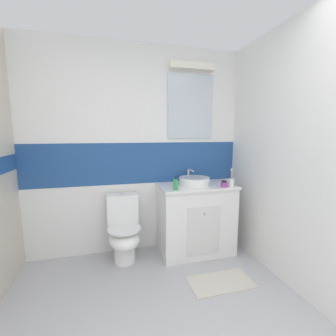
# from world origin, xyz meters

# --- Properties ---
(ground_plane) EXTENTS (3.20, 3.48, 0.04)m
(ground_plane) POSITION_xyz_m (0.00, 1.20, -0.02)
(ground_plane) COLOR #B2B2B7
(wall_back_tiled) EXTENTS (3.20, 0.20, 2.50)m
(wall_back_tiled) POSITION_xyz_m (0.01, 2.45, 1.26)
(wall_back_tiled) COLOR white
(wall_back_tiled) RESTS_ON ground_plane
(wall_right_plain) EXTENTS (0.10, 3.48, 2.50)m
(wall_right_plain) POSITION_xyz_m (1.35, 1.20, 1.25)
(wall_right_plain) COLOR white
(wall_right_plain) RESTS_ON ground_plane
(vanity_cabinet) EXTENTS (0.90, 0.53, 0.85)m
(vanity_cabinet) POSITION_xyz_m (0.68, 2.15, 0.43)
(vanity_cabinet) COLOR white
(vanity_cabinet) RESTS_ON ground_plane
(sink_basin) EXTENTS (0.36, 0.41, 0.17)m
(sink_basin) POSITION_xyz_m (0.65, 2.16, 0.90)
(sink_basin) COLOR white
(sink_basin) RESTS_ON vanity_cabinet
(toilet) EXTENTS (0.37, 0.50, 0.77)m
(toilet) POSITION_xyz_m (-0.20, 2.16, 0.36)
(toilet) COLOR white
(toilet) RESTS_ON ground_plane
(toothbrush_cup) EXTENTS (0.07, 0.07, 0.21)m
(toothbrush_cup) POSITION_xyz_m (1.03, 1.95, 0.91)
(toothbrush_cup) COLOR white
(toothbrush_cup) RESTS_ON vanity_cabinet
(soap_dispenser) EXTENTS (0.05, 0.05, 0.16)m
(soap_dispenser) POSITION_xyz_m (0.36, 1.97, 0.91)
(soap_dispenser) COLOR green
(soap_dispenser) RESTS_ON vanity_cabinet
(hair_gel_jar) EXTENTS (0.08, 0.08, 0.08)m
(hair_gel_jar) POSITION_xyz_m (0.94, 1.95, 0.88)
(hair_gel_jar) COLOR #993F99
(hair_gel_jar) RESTS_ON vanity_cabinet
(bath_mat) EXTENTS (0.63, 0.33, 0.01)m
(bath_mat) POSITION_xyz_m (0.69, 1.49, 0.01)
(bath_mat) COLOR beige
(bath_mat) RESTS_ON ground_plane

